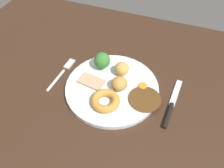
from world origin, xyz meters
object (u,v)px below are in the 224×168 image
meat_slice_main (91,81)px  fork (62,73)px  carrot_coin_front (143,86)px  dinner_plate (112,88)px  yorkshire_pudding (105,101)px  roast_potato_left (119,84)px  broccoli_floret (102,60)px  roast_potato_right (122,69)px  knife (171,107)px

meat_slice_main → fork: 11.12cm
meat_slice_main → fork: meat_slice_main is taller
meat_slice_main → carrot_coin_front: 15.57cm
dinner_plate → carrot_coin_front: size_ratio=10.70×
yorkshire_pudding → roast_potato_left: bearing=74.3°
meat_slice_main → roast_potato_left: size_ratio=1.61×
meat_slice_main → broccoli_floret: 7.63cm
dinner_plate → roast_potato_left: bearing=-0.2°
roast_potato_right → knife: roast_potato_right is taller
meat_slice_main → yorkshire_pudding: bearing=-40.0°
meat_slice_main → roast_potato_right: bearing=42.3°
roast_potato_left → carrot_coin_front: bearing=26.3°
meat_slice_main → roast_potato_left: bearing=4.7°
dinner_plate → fork: dinner_plate is taller
roast_potato_left → broccoli_floret: (-7.91, 6.34, 1.09)cm
roast_potato_right → carrot_coin_front: 8.39cm
roast_potato_right → carrot_coin_front: bearing=-20.9°
roast_potato_left → knife: bearing=-1.9°
yorkshire_pudding → broccoli_floret: 14.35cm
roast_potato_left → knife: roast_potato_left is taller
broccoli_floret → fork: bearing=-153.0°
yorkshire_pudding → fork: 19.26cm
knife → fork: bearing=92.4°
broccoli_floret → roast_potato_left: bearing=-38.7°
meat_slice_main → knife: (24.49, 0.19, -1.35)cm
meat_slice_main → roast_potato_right: roast_potato_right is taller
meat_slice_main → knife: 24.53cm
knife → roast_potato_left: bearing=91.9°
carrot_coin_front → knife: 10.17cm
fork → knife: knife is taller
broccoli_floret → fork: 13.89cm
roast_potato_left → roast_potato_right: 6.18cm
knife → meat_slice_main: bearing=94.3°
carrot_coin_front → broccoli_floret: size_ratio=0.45×
roast_potato_left → fork: size_ratio=0.31×
carrot_coin_front → knife: bearing=-21.3°
broccoli_floret → knife: (23.67, -6.87, -4.13)cm
yorkshire_pudding → dinner_plate: bearing=94.0°
dinner_plate → yorkshire_pudding: (0.46, -6.51, 1.83)cm
dinner_plate → roast_potato_right: roast_potato_right is taller
knife → roast_potato_right: bearing=72.7°
roast_potato_right → broccoli_floret: 6.71cm
roast_potato_left → broccoli_floret: size_ratio=0.81×
yorkshire_pudding → roast_potato_right: size_ratio=1.81×
roast_potato_right → knife: (17.05, -6.58, -3.04)cm
dinner_plate → carrot_coin_front: bearing=19.9°
dinner_plate → meat_slice_main: (-6.44, -0.73, 1.10)cm
carrot_coin_front → knife: (9.41, -3.67, -1.17)cm
carrot_coin_front → knife: carrot_coin_front is taller
meat_slice_main → fork: (-10.98, 1.05, -1.41)cm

